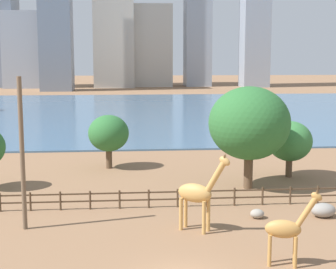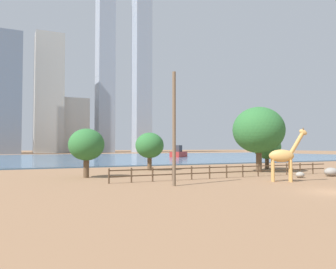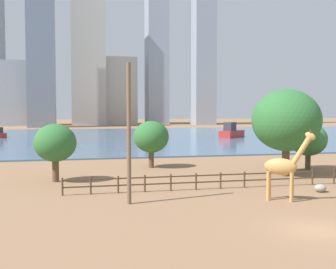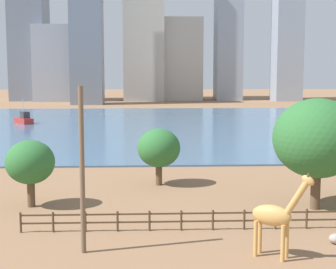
% 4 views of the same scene
% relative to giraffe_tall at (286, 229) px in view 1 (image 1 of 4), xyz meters
% --- Properties ---
extents(ground_plane, '(400.00, 400.00, 0.00)m').
position_rel_giraffe_tall_xyz_m(ground_plane, '(-5.44, 78.61, -1.91)').
color(ground_plane, '#8C6647').
extents(harbor_water, '(180.00, 86.00, 0.20)m').
position_rel_giraffe_tall_xyz_m(harbor_water, '(-5.44, 75.61, -1.81)').
color(harbor_water, '#476B8C').
rests_on(harbor_water, ground).
extents(giraffe_tall, '(2.82, 1.22, 4.00)m').
position_rel_giraffe_tall_xyz_m(giraffe_tall, '(0.00, 0.00, 0.00)').
color(giraffe_tall, '#C18C47').
rests_on(giraffe_tall, ground).
extents(giraffe_companion, '(3.18, 2.45, 4.91)m').
position_rel_giraffe_tall_xyz_m(giraffe_companion, '(-3.65, 5.55, 0.43)').
color(giraffe_companion, tan).
rests_on(giraffe_companion, ground).
extents(utility_pole, '(0.28, 0.28, 9.28)m').
position_rel_giraffe_tall_xyz_m(utility_pole, '(-14.08, 6.84, 2.73)').
color(utility_pole, brown).
rests_on(utility_pole, ground).
extents(boulder_near_fence, '(1.61, 1.24, 0.93)m').
position_rel_giraffe_tall_xyz_m(boulder_near_fence, '(4.96, 7.52, -1.44)').
color(boulder_near_fence, gray).
rests_on(boulder_near_fence, ground).
extents(boulder_by_pole, '(0.90, 0.81, 0.61)m').
position_rel_giraffe_tall_xyz_m(boulder_by_pole, '(0.58, 7.66, -1.60)').
color(boulder_by_pole, gray).
rests_on(boulder_by_pole, ground).
extents(enclosure_fence, '(26.12, 0.14, 1.30)m').
position_rel_giraffe_tall_xyz_m(enclosure_fence, '(-5.84, 10.61, -1.15)').
color(enclosure_fence, '#4C3826').
rests_on(enclosure_fence, ground).
extents(tree_left_large, '(3.88, 3.88, 4.92)m').
position_rel_giraffe_tall_xyz_m(tree_left_large, '(6.38, 18.97, 1.24)').
color(tree_left_large, brown).
rests_on(tree_left_large, ground).
extents(tree_center_broad, '(6.43, 6.43, 8.15)m').
position_rel_giraffe_tall_xyz_m(tree_center_broad, '(1.86, 15.36, 3.33)').
color(tree_center_broad, brown).
rests_on(tree_center_broad, ground).
extents(tree_right_tall, '(3.81, 3.81, 5.06)m').
position_rel_giraffe_tall_xyz_m(tree_right_tall, '(-9.41, 23.93, 1.41)').
color(tree_right_tall, brown).
rests_on(tree_right_tall, ground).
extents(boat_sailboat, '(7.48, 7.35, 3.39)m').
position_rel_giraffe_tall_xyz_m(boat_sailboat, '(16.72, 67.10, -0.55)').
color(boat_sailboat, '#B22D28').
rests_on(boat_sailboat, harbor_water).
extents(skyline_tower_glass, '(9.77, 10.10, 53.32)m').
position_rel_giraffe_tall_xyz_m(skyline_tower_glass, '(-28.47, 141.21, 24.75)').
color(skyline_tower_glass, slate).
rests_on(skyline_tower_glass, ground).
extents(skyline_block_left, '(13.90, 9.24, 25.82)m').
position_rel_giraffe_tall_xyz_m(skyline_block_left, '(-41.24, 157.30, 11.00)').
color(skyline_block_left, '#939EAD').
rests_on(skyline_block_left, ground).
extents(skyline_block_right, '(17.26, 13.47, 28.91)m').
position_rel_giraffe_tall_xyz_m(skyline_block_right, '(1.05, 164.40, 12.55)').
color(skyline_block_right, '#B7B2A8').
rests_on(skyline_block_right, ground).
extents(skyline_block_wide, '(13.80, 15.08, 60.37)m').
position_rel_giraffe_tall_xyz_m(skyline_block_wide, '(-10.92, 160.08, 28.28)').
color(skyline_block_wide, '#B7B2A8').
rests_on(skyline_block_wide, ground).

